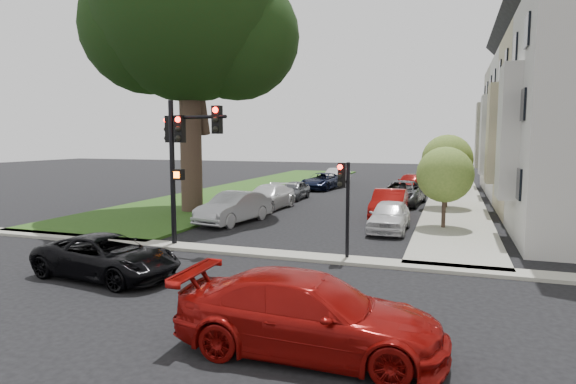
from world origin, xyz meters
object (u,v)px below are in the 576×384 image
(traffic_signal_main, at_px, (182,147))
(car_parked_6, at_px, (268,197))
(car_parked_1, at_px, (389,204))
(car_parked_9, at_px, (336,176))
(car_cross_far, at_px, (309,314))
(car_parked_2, at_px, (401,193))
(small_tree_a, at_px, (445,175))
(small_tree_b, at_px, (447,160))
(car_parked_3, at_px, (411,182))
(traffic_signal_secondary, at_px, (344,192))
(car_cross_near, at_px, (107,257))
(car_parked_7, at_px, (294,190))
(eucalyptus, at_px, (187,6))
(small_tree_c, at_px, (449,158))
(car_parked_8, at_px, (322,181))
(car_parked_5, at_px, (234,208))
(car_parked_0, at_px, (389,216))

(traffic_signal_main, relative_size, car_parked_6, 1.13)
(car_parked_1, xyz_separation_m, car_parked_9, (-7.40, 19.05, -0.06))
(car_cross_far, relative_size, car_parked_2, 0.98)
(small_tree_a, xyz_separation_m, car_parked_6, (-10.13, 3.48, -1.85))
(small_tree_b, height_order, car_parked_3, small_tree_b)
(traffic_signal_secondary, relative_size, car_cross_near, 0.73)
(car_cross_near, relative_size, car_parked_1, 1.00)
(car_parked_9, bearing_deg, traffic_signal_main, -81.01)
(small_tree_a, relative_size, car_cross_near, 0.83)
(car_parked_3, bearing_deg, car_parked_9, 154.70)
(car_parked_7, height_order, car_parked_9, car_parked_9)
(eucalyptus, relative_size, car_parked_3, 3.77)
(car_parked_1, bearing_deg, traffic_signal_main, -126.29)
(small_tree_c, height_order, car_parked_8, small_tree_c)
(car_parked_1, height_order, car_parked_5, car_parked_5)
(eucalyptus, distance_m, small_tree_c, 22.74)
(car_cross_far, distance_m, car_parked_7, 24.20)
(traffic_signal_secondary, bearing_deg, car_parked_5, 140.91)
(small_tree_c, bearing_deg, small_tree_b, -90.00)
(car_parked_2, distance_m, car_parked_6, 8.71)
(car_parked_2, bearing_deg, car_parked_8, 139.65)
(eucalyptus, height_order, car_parked_9, eucalyptus)
(car_cross_near, distance_m, car_parked_2, 20.75)
(traffic_signal_main, height_order, car_cross_near, traffic_signal_main)
(car_parked_0, bearing_deg, car_parked_6, 148.95)
(car_parked_7, xyz_separation_m, car_parked_8, (0.15, 7.06, 0.04))
(small_tree_b, bearing_deg, traffic_signal_secondary, -102.72)
(small_tree_a, distance_m, car_parked_1, 4.12)
(car_parked_2, bearing_deg, car_parked_6, -142.65)
(traffic_signal_main, height_order, car_parked_6, traffic_signal_main)
(traffic_signal_main, xyz_separation_m, car_cross_far, (7.29, -7.43, -3.15))
(car_parked_9, bearing_deg, small_tree_a, -56.91)
(small_tree_c, bearing_deg, traffic_signal_secondary, -97.64)
(small_tree_c, distance_m, car_parked_8, 10.24)
(small_tree_b, relative_size, small_tree_c, 1.09)
(small_tree_b, height_order, traffic_signal_main, traffic_signal_main)
(eucalyptus, height_order, car_parked_7, eucalyptus)
(eucalyptus, distance_m, car_cross_near, 16.98)
(car_parked_9, bearing_deg, car_parked_8, -80.19)
(small_tree_c, bearing_deg, car_parked_5, -118.93)
(small_tree_c, distance_m, car_parked_1, 14.60)
(car_parked_0, xyz_separation_m, car_parked_6, (-7.78, 4.67, 0.02))
(eucalyptus, bearing_deg, small_tree_c, 48.65)
(traffic_signal_main, xyz_separation_m, car_parked_2, (6.81, 15.14, -3.17))
(small_tree_a, distance_m, small_tree_b, 7.02)
(car_parked_8, bearing_deg, car_parked_3, 12.56)
(car_parked_0, height_order, car_parked_9, same)
(small_tree_c, xyz_separation_m, car_parked_0, (-2.34, -17.81, -2.02))
(car_parked_9, bearing_deg, car_parked_7, -81.98)
(car_cross_far, distance_m, car_parked_6, 19.59)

